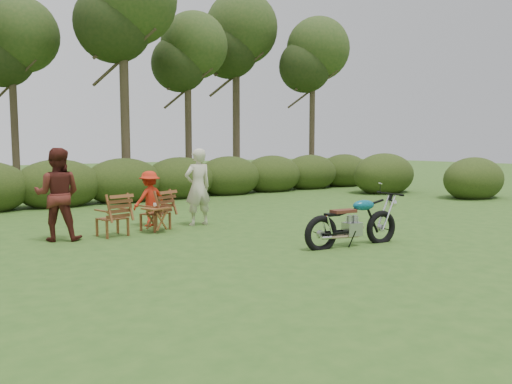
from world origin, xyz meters
TOP-DOWN VIEW (x-y plane):
  - ground at (0.00, 0.00)m, footprint 80.00×80.00m
  - tree_line at (0.50, 9.74)m, footprint 22.52×11.62m
  - motorcycle at (0.70, -0.06)m, footprint 2.00×1.01m
  - lawn_chair_right at (-1.46, 3.56)m, footprint 0.77×0.77m
  - lawn_chair_left at (-2.44, 3.44)m, footprint 0.68×0.68m
  - side_table at (-1.56, 3.28)m, footprint 0.60×0.54m
  - cup at (-1.57, 3.27)m, footprint 0.15×0.15m
  - adult_a at (-0.39, 3.59)m, footprint 0.64×0.43m
  - adult_b at (-3.43, 3.61)m, footprint 1.07×0.99m
  - child at (-1.33, 4.11)m, footprint 0.87×0.60m

SIDE VIEW (x-z plane):
  - ground at x=0.00m, z-range 0.00..0.00m
  - motorcycle at x=0.70m, z-range -0.54..0.54m
  - lawn_chair_right at x=-1.46m, z-range -0.43..0.43m
  - lawn_chair_left at x=-2.44m, z-range -0.43..0.43m
  - adult_a at x=-0.39m, z-range -0.87..0.87m
  - adult_b at x=-3.43m, z-range -0.88..0.88m
  - child at x=-1.33m, z-range -0.62..0.62m
  - side_table at x=-1.56m, z-range 0.00..0.52m
  - cup at x=-1.57m, z-range 0.52..0.62m
  - tree_line at x=0.50m, z-range -0.26..7.88m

